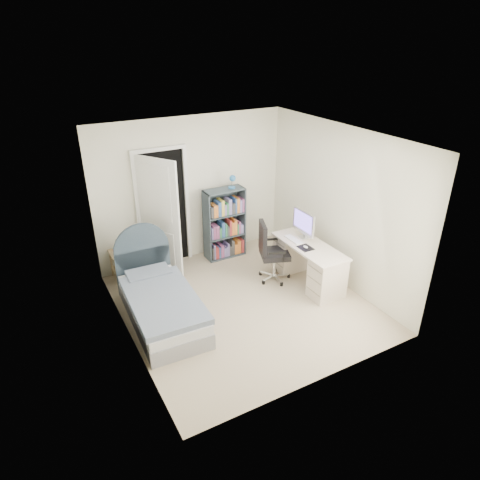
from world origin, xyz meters
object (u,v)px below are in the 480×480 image
desk (308,262)px  bed (160,302)px  office_chair (270,249)px  floor_lamp (158,239)px  bookcase (225,226)px  nightstand (122,258)px

desk → bed: bearing=174.8°
office_chair → bed: bearing=-175.7°
floor_lamp → office_chair: 1.90m
floor_lamp → bookcase: 1.21m
floor_lamp → desk: size_ratio=0.99×
bed → bookcase: (1.67, 1.23, 0.34)m
desk → nightstand: bearing=149.0°
bookcase → office_chair: (0.25, -1.09, -0.04)m
floor_lamp → bookcase: bearing=-6.4°
nightstand → desk: 3.01m
bed → floor_lamp: 1.47m
bookcase → office_chair: size_ratio=1.49×
nightstand → floor_lamp: (0.63, 0.04, 0.18)m
desk → office_chair: 0.64m
nightstand → office_chair: 2.41m
bed → desk: 2.42m
nightstand → office_chair: (2.08, -1.19, 0.18)m
office_chair → desk: bearing=-36.0°
bed → bookcase: 2.10m
floor_lamp → desk: 2.52m
bed → office_chair: bed is taller
nightstand → office_chair: bearing=-29.7°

